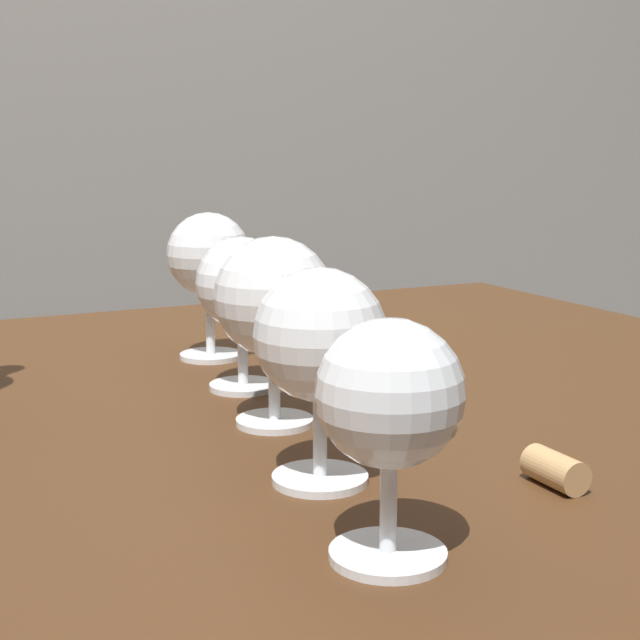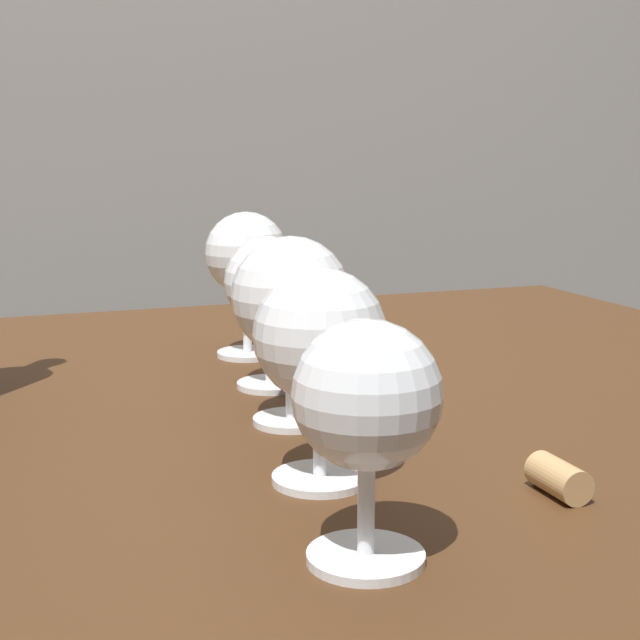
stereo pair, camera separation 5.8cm
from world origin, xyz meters
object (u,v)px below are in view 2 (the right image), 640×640
at_px(wine_glass_port, 367,402).
at_px(wine_glass_merlot, 270,285).
at_px(wine_glass_cabernet, 291,300).
at_px(cork, 558,478).
at_px(wine_glass_pinot, 246,257).
at_px(wine_glass_white, 320,338).

height_order(wine_glass_port, wine_glass_merlot, wine_glass_merlot).
bearing_deg(wine_glass_cabernet, cork, -62.16).
relative_size(wine_glass_cabernet, wine_glass_merlot, 1.08).
xyz_separation_m(wine_glass_port, cork, (0.15, 0.04, -0.07)).
bearing_deg(cork, wine_glass_port, -162.93).
bearing_deg(wine_glass_merlot, wine_glass_pinot, 83.21).
height_order(wine_glass_merlot, cork, wine_glass_merlot).
xyz_separation_m(wine_glass_white, wine_glass_pinot, (0.06, 0.36, 0.01)).
relative_size(wine_glass_white, wine_glass_merlot, 1.03).
height_order(wine_glass_cabernet, cork, wine_glass_cabernet).
bearing_deg(wine_glass_pinot, wine_glass_port, -98.75).
height_order(wine_glass_port, wine_glass_white, wine_glass_white).
distance_m(wine_glass_pinot, cork, 0.45).
bearing_deg(wine_glass_cabernet, wine_glass_white, -100.50).
distance_m(wine_glass_port, cork, 0.17).
bearing_deg(wine_glass_cabernet, wine_glass_merlot, 81.01).
relative_size(wine_glass_white, wine_glass_pinot, 0.95).
height_order(wine_glass_port, wine_glass_pinot, wine_glass_pinot).
bearing_deg(wine_glass_pinot, wine_glass_cabernet, -97.81).
xyz_separation_m(wine_glass_merlot, wine_glass_pinot, (0.01, 0.13, 0.01)).
xyz_separation_m(wine_glass_cabernet, wine_glass_pinot, (0.03, 0.23, 0.00)).
bearing_deg(wine_glass_merlot, wine_glass_white, -99.80).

